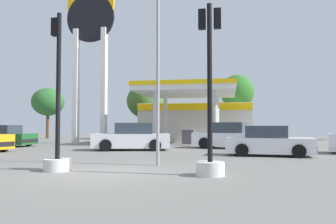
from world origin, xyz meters
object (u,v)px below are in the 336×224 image
Objects in this scene: tree_0 at (48,102)px; station_pole_sign at (90,38)px; tree_1 at (147,101)px; tree_2 at (237,92)px; traffic_signal_0 at (210,124)px; car_0 at (132,138)px; car_2 at (269,142)px; traffic_signal_2 at (57,133)px; corner_streetlamp at (157,33)px; car_5 at (230,137)px; car_3 at (5,137)px.

station_pole_sign is at bearing -46.18° from tree_0.
tree_1 is 0.86× the size of tree_2.
traffic_signal_0 is at bearing -56.56° from station_pole_sign.
car_0 is 22.35m from tree_0.
car_2 is 21.38m from tree_2.
traffic_signal_2 is 4.81m from corner_streetlamp.
car_5 is at bearing 87.22° from traffic_signal_0.
tree_0 is 0.96× the size of tree_1.
station_pole_sign is at bearing 110.22° from traffic_signal_2.
traffic_signal_0 is at bearing -37.48° from car_3.
station_pole_sign is 20.42m from traffic_signal_0.
traffic_signal_0 is 0.81× the size of tree_1.
corner_streetlamp is at bearing 32.68° from traffic_signal_2.
station_pole_sign is 17.11m from tree_2.
car_0 is at bearing -79.07° from tree_1.
tree_0 is (-19.81, 25.62, 2.70)m from traffic_signal_0.
traffic_signal_0 is 27.95m from tree_2.
station_pole_sign reaches higher than car_0.
station_pole_sign is 2.73× the size of traffic_signal_2.
station_pole_sign is 1.71× the size of corner_streetlamp.
car_2 is at bearing -60.60° from tree_1.
traffic_signal_0 is 0.98× the size of traffic_signal_2.
car_2 is at bearing -87.50° from tree_2.
car_2 is 7.22m from traffic_signal_0.
car_5 is at bearing -57.28° from tree_1.
car_2 is 0.82× the size of traffic_signal_2.
traffic_signal_0 is 0.85× the size of tree_0.
traffic_signal_0 is (5.01, -9.23, 0.73)m from car_0.
traffic_signal_0 is at bearing -109.14° from car_2.
traffic_signal_0 is at bearing -2.10° from traffic_signal_2.
car_0 is at bearing -109.28° from tree_2.
car_2 is 0.84× the size of car_5.
tree_0 is (-15.09, 25.45, 2.98)m from traffic_signal_2.
car_5 is 12.81m from traffic_signal_2.
corner_streetlamp is (8.59, -14.01, -3.93)m from station_pole_sign.
car_5 is at bearing -93.12° from tree_2.
car_5 is 0.99× the size of traffic_signal_0.
car_2 is 5.36m from car_5.
car_3 is 14.94m from traffic_signal_2.
station_pole_sign reaches higher than tree_2.
car_3 reaches higher than car_2.
station_pole_sign is at bearing 48.32° from car_3.
car_5 reaches higher than car_3.
car_5 is at bearing 24.96° from car_0.
tree_2 is at bearing 82.49° from corner_streetlamp.
car_3 is 0.73× the size of tree_0.
traffic_signal_0 is (-0.58, -11.83, 0.71)m from car_5.
tree_0 is 0.82× the size of tree_2.
car_3 is (-9.70, 2.04, -0.05)m from car_0.
tree_1 is at bearing 100.93° from car_0.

